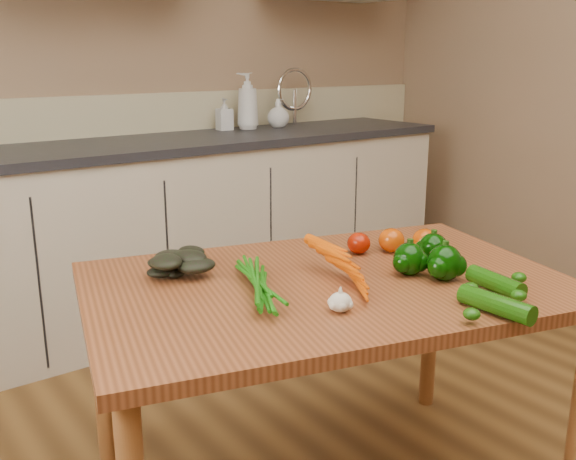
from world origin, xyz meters
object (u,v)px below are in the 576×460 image
Objects in this scene: soap_bottle_a at (248,101)px; pepper_c at (444,263)px; soap_bottle_c at (278,113)px; tomato_b at (391,240)px; garlic_bulb at (340,302)px; pepper_b at (433,249)px; tomato_a at (359,243)px; pepper_a at (409,259)px; zucchini_a at (495,282)px; leafy_greens at (173,259)px; tomato_c at (425,240)px; carrot_bunch at (316,274)px; zucchini_b at (496,304)px; table at (327,306)px; soap_bottle_b at (224,114)px.

soap_bottle_a is 1.98m from pepper_c.
soap_bottle_a is at bearing 72.89° from pepper_c.
tomato_b is (-0.69, -1.57, -0.25)m from soap_bottle_c.
garlic_bulb is 0.48m from pepper_b.
soap_bottle_c is at bearing 58.42° from garlic_bulb.
pepper_a is at bearing -94.93° from tomato_a.
pepper_c is (-0.58, -1.87, -0.31)m from soap_bottle_a.
tomato_b is at bearing 31.63° from garlic_bulb.
leafy_greens is at bearing 135.13° from zucchini_a.
soap_bottle_a is 1.92m from pepper_a.
soap_bottle_c is at bearing 68.74° from pepper_b.
pepper_a is 0.24m from tomato_c.
pepper_b is (0.40, -0.06, 0.01)m from carrot_bunch.
leafy_greens is 0.76m from pepper_b.
pepper_a reaches higher than tomato_b.
pepper_c reaches higher than leafy_greens.
soap_bottle_c is 1.60× the size of pepper_c.
pepper_b is 0.39m from zucchini_b.
garlic_bulb is 0.58m from tomato_c.
pepper_b is (0.35, -0.07, 0.12)m from table.
pepper_c is 0.15m from zucchini_a.
soap_bottle_c is 2.15× the size of tomato_a.
garlic_bulb is 0.35m from pepper_a.
tomato_a is at bearing 94.35° from pepper_c.
tomato_a is (0.24, 0.13, 0.11)m from table.
zucchini_b is at bearing -55.38° from leafy_greens.
pepper_b reaches higher than carrot_bunch.
soap_bottle_c is 2.74× the size of garlic_bulb.
tomato_c is 0.46× the size of zucchini_a.
soap_bottle_a reaches higher than pepper_c.
tomato_a reaches higher than zucchini_a.
carrot_bunch is (-0.76, -1.73, -0.26)m from soap_bottle_b.
carrot_bunch is 2.69× the size of pepper_b.
pepper_a is 1.24× the size of tomato_a.
tomato_a is at bearing 150.84° from tomato_c.
pepper_a is at bearing 81.83° from zucchini_b.
soap_bottle_c is 1.74m from tomato_a.
table is at bearing -165.20° from tomato_b.
tomato_c is at bearing -149.25° from soap_bottle_c.
pepper_c reaches higher than garlic_bulb.
tomato_a is 0.11m from tomato_b.
pepper_b is at bearing -150.35° from soap_bottle_c.
pepper_b reaches higher than table.
pepper_b is 1.23× the size of tomato_a.
leafy_greens reaches higher than tomato_c.
pepper_c is 0.32m from tomato_a.
soap_bottle_c reaches higher than leafy_greens.
table is at bearing 144.60° from pepper_c.
soap_bottle_a is 1.25× the size of carrot_bunch.
soap_bottle_c is at bearing -4.43° from soap_bottle_b.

